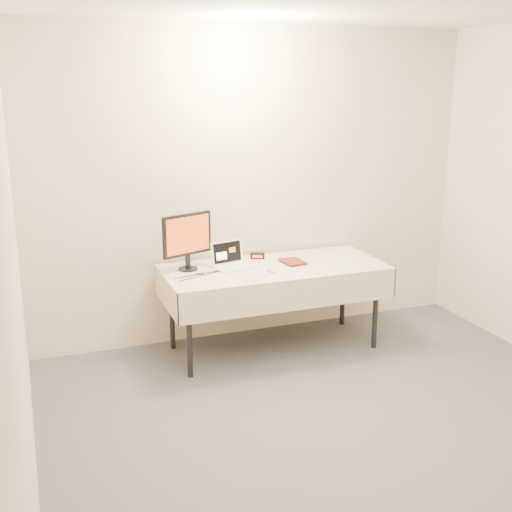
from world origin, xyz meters
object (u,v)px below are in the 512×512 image
object	(u,v)px
monitor	(187,237)
book	(284,251)
laptop	(231,261)
table	(274,273)

from	to	relation	value
monitor	book	size ratio (longest dim) A/B	2.06
laptop	table	bearing A→B (deg)	-30.89
book	table	bearing A→B (deg)	-171.99
book	laptop	bearing A→B (deg)	163.33
table	monitor	bearing A→B (deg)	167.62
monitor	book	bearing A→B (deg)	-29.18
laptop	book	bearing A→B (deg)	-23.90
table	book	size ratio (longest dim) A/B	8.14
laptop	monitor	bearing A→B (deg)	157.91
laptop	monitor	xyz separation A→B (m)	(-0.36, 0.05, 0.22)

